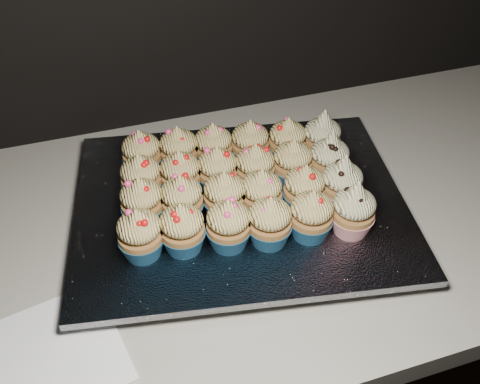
% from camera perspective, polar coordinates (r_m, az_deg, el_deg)
% --- Properties ---
extents(worktop, '(2.44, 0.64, 0.04)m').
position_cam_1_polar(worktop, '(0.85, -12.30, -6.06)').
color(worktop, beige).
rests_on(worktop, cabinet).
extents(napkin, '(0.20, 0.20, 0.00)m').
position_cam_1_polar(napkin, '(0.73, -19.44, -16.08)').
color(napkin, white).
rests_on(napkin, worktop).
extents(baking_tray, '(0.52, 0.43, 0.02)m').
position_cam_1_polar(baking_tray, '(0.85, -0.00, -1.97)').
color(baking_tray, black).
rests_on(baking_tray, worktop).
extents(foil_lining, '(0.57, 0.48, 0.01)m').
position_cam_1_polar(foil_lining, '(0.83, -0.00, -1.13)').
color(foil_lining, silver).
rests_on(foil_lining, baking_tray).
extents(cupcake_0, '(0.06, 0.06, 0.08)m').
position_cam_1_polar(cupcake_0, '(0.74, -10.59, -4.47)').
color(cupcake_0, '#1A527C').
rests_on(cupcake_0, foil_lining).
extents(cupcake_1, '(0.06, 0.06, 0.08)m').
position_cam_1_polar(cupcake_1, '(0.74, -6.17, -3.91)').
color(cupcake_1, '#1A527C').
rests_on(cupcake_1, foil_lining).
extents(cupcake_2, '(0.06, 0.06, 0.08)m').
position_cam_1_polar(cupcake_2, '(0.74, -1.24, -3.54)').
color(cupcake_2, '#1A527C').
rests_on(cupcake_2, foil_lining).
extents(cupcake_3, '(0.06, 0.06, 0.08)m').
position_cam_1_polar(cupcake_3, '(0.74, 3.18, -3.19)').
color(cupcake_3, '#1A527C').
rests_on(cupcake_3, foil_lining).
extents(cupcake_4, '(0.06, 0.06, 0.08)m').
position_cam_1_polar(cupcake_4, '(0.76, 7.60, -2.49)').
color(cupcake_4, '#1A527C').
rests_on(cupcake_4, foil_lining).
extents(cupcake_5, '(0.06, 0.06, 0.10)m').
position_cam_1_polar(cupcake_5, '(0.77, 12.01, -1.92)').
color(cupcake_5, red).
rests_on(cupcake_5, foil_lining).
extents(cupcake_6, '(0.06, 0.06, 0.08)m').
position_cam_1_polar(cupcake_6, '(0.78, -10.40, -1.08)').
color(cupcake_6, '#1A527C').
rests_on(cupcake_6, foil_lining).
extents(cupcake_7, '(0.06, 0.06, 0.08)m').
position_cam_1_polar(cupcake_7, '(0.78, -6.21, -0.83)').
color(cupcake_7, '#1A527C').
rests_on(cupcake_7, foil_lining).
extents(cupcake_8, '(0.06, 0.06, 0.08)m').
position_cam_1_polar(cupcake_8, '(0.78, -1.65, -0.42)').
color(cupcake_8, '#1A527C').
rests_on(cupcake_8, foil_lining).
extents(cupcake_9, '(0.06, 0.06, 0.08)m').
position_cam_1_polar(cupcake_9, '(0.78, 2.28, -0.17)').
color(cupcake_9, '#1A527C').
rests_on(cupcake_9, foil_lining).
extents(cupcake_10, '(0.06, 0.06, 0.08)m').
position_cam_1_polar(cupcake_10, '(0.80, 6.86, 0.28)').
color(cupcake_10, '#1A527C').
rests_on(cupcake_10, foil_lining).
extents(cupcake_11, '(0.06, 0.06, 0.10)m').
position_cam_1_polar(cupcake_11, '(0.81, 10.79, 0.91)').
color(cupcake_11, red).
rests_on(cupcake_11, foil_lining).
extents(cupcake_12, '(0.06, 0.06, 0.08)m').
position_cam_1_polar(cupcake_12, '(0.82, -10.47, 1.45)').
color(cupcake_12, '#1A527C').
rests_on(cupcake_12, foil_lining).
extents(cupcake_13, '(0.06, 0.06, 0.08)m').
position_cam_1_polar(cupcake_13, '(0.82, -6.35, 1.87)').
color(cupcake_13, '#1A527C').
rests_on(cupcake_13, foil_lining).
extents(cupcake_14, '(0.06, 0.06, 0.08)m').
position_cam_1_polar(cupcake_14, '(0.83, -2.41, 2.34)').
color(cupcake_14, '#1A527C').
rests_on(cupcake_14, foil_lining).
extents(cupcake_15, '(0.06, 0.06, 0.08)m').
position_cam_1_polar(cupcake_15, '(0.83, 1.62, 2.58)').
color(cupcake_15, '#1A527C').
rests_on(cupcake_15, foil_lining).
extents(cupcake_16, '(0.06, 0.06, 0.08)m').
position_cam_1_polar(cupcake_16, '(0.84, 5.60, 3.09)').
color(cupcake_16, '#1A527C').
rests_on(cupcake_16, foil_lining).
extents(cupcake_17, '(0.06, 0.06, 0.10)m').
position_cam_1_polar(cupcake_17, '(0.86, 9.50, 3.50)').
color(cupcake_17, red).
rests_on(cupcake_17, foil_lining).
extents(cupcake_18, '(0.06, 0.06, 0.08)m').
position_cam_1_polar(cupcake_18, '(0.87, -10.43, 4.01)').
color(cupcake_18, '#1A527C').
rests_on(cupcake_18, foil_lining).
extents(cupcake_19, '(0.06, 0.06, 0.08)m').
position_cam_1_polar(cupcake_19, '(0.87, -6.53, 4.46)').
color(cupcake_19, '#1A527C').
rests_on(cupcake_19, foil_lining).
extents(cupcake_20, '(0.06, 0.06, 0.08)m').
position_cam_1_polar(cupcake_20, '(0.87, -2.84, 4.83)').
color(cupcake_20, '#1A527C').
rests_on(cupcake_20, foil_lining).
extents(cupcake_21, '(0.06, 0.06, 0.08)m').
position_cam_1_polar(cupcake_21, '(0.88, 1.08, 5.19)').
color(cupcake_21, '#1A527C').
rests_on(cupcake_21, foil_lining).
extents(cupcake_22, '(0.06, 0.06, 0.08)m').
position_cam_1_polar(cupcake_22, '(0.89, 5.07, 5.40)').
color(cupcake_22, '#1A527C').
rests_on(cupcake_22, foil_lining).
extents(cupcake_23, '(0.06, 0.06, 0.10)m').
position_cam_1_polar(cupcake_23, '(0.90, 8.72, 5.78)').
color(cupcake_23, red).
rests_on(cupcake_23, foil_lining).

